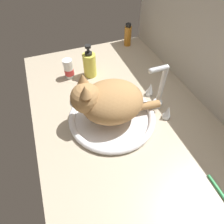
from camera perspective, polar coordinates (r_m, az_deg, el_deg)
The scene contains 8 objects.
countertop at distance 82.00cm, azimuth 3.68°, elevation -2.60°, with size 123.81×72.49×3.00cm, color #B7A88E.
backsplash_wall at distance 88.10cm, azimuth 27.95°, elevation 12.59°, with size 123.81×2.40×42.23cm, color beige.
sink_basin at distance 79.84cm, azimuth 0.00°, elevation -1.36°, with size 35.76×35.76×2.63cm.
faucet at distance 82.47cm, azimuth 13.72°, elevation 5.59°, with size 18.34×9.43×21.30cm.
cat at distance 72.56cm, azimuth -1.54°, elevation 3.24°, with size 22.89×35.85×19.49cm.
amber_bottle at distance 125.26cm, azimuth 4.68°, elevation 21.64°, with size 4.17×4.17×13.22cm.
soap_pump_bottle at distance 99.16cm, azimuth -6.63°, elevation 13.78°, with size 6.38×6.38×16.67cm.
pill_bottle at distance 100.46cm, azimuth -12.64°, elevation 12.18°, with size 4.77×4.77×9.99cm.
Camera 1 is at (46.57, -23.19, 64.89)cm, focal length 30.97 mm.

